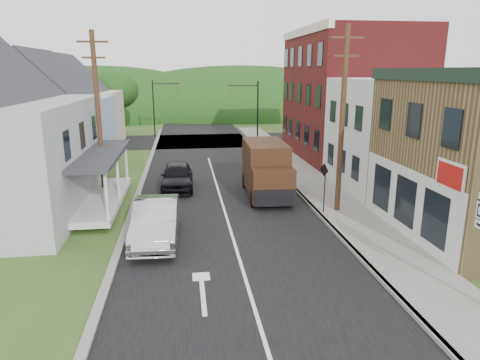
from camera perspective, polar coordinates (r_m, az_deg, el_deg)
name	(u,v)px	position (r m, az deg, el deg)	size (l,w,h in m)	color
ground	(235,245)	(17.70, -0.67, -8.71)	(120.00, 120.00, 0.00)	#2D4719
road	(216,183)	(27.14, -3.22, -0.44)	(9.00, 90.00, 0.02)	black
cross_road	(203,141)	(43.76, -4.96, 5.23)	(60.00, 9.00, 0.02)	black
sidewalk_right	(316,187)	(26.32, 10.04, -0.95)	(2.80, 55.00, 0.15)	slate
curb_right	(294,188)	(25.95, 7.20, -1.07)	(0.20, 55.00, 0.15)	slate
curb_left	(138,194)	(25.27, -13.44, -1.81)	(0.30, 55.00, 0.12)	slate
storefront_white	(409,135)	(27.37, 21.56, 5.64)	(8.00, 7.00, 6.50)	silver
storefront_red	(350,96)	(35.76, 14.43, 10.85)	(8.00, 12.00, 10.00)	maroon
house_blue	(59,116)	(34.53, -22.97, 7.88)	(7.14, 8.16, 7.28)	#9CB5D5
house_cream	(80,106)	(43.35, -20.57, 9.21)	(7.14, 8.16, 7.28)	beige
utility_pole_right	(342,120)	(21.18, 13.46, 7.81)	(1.60, 0.26, 9.00)	#472D19
utility_pole_left	(98,114)	(24.69, -18.38, 8.36)	(1.60, 0.26, 9.00)	#472D19
traffic_signal_right	(250,106)	(40.28, 1.39, 9.87)	(2.87, 0.20, 6.00)	black
traffic_signal_left	(160,101)	(46.83, -10.62, 10.27)	(2.87, 0.20, 6.00)	black
tree_left_d	(116,90)	(48.72, -16.23, 11.43)	(4.80, 4.80, 6.94)	#382616
forested_ridge	(195,114)	(71.53, -6.06, 8.77)	(90.00, 30.00, 16.00)	#1A3610
silver_sedan	(156,221)	(18.25, -11.11, -5.41)	(1.79, 5.14, 1.69)	#B4B5B9
dark_sedan	(177,176)	(25.93, -8.37, 0.50)	(1.84, 4.58, 1.56)	black
delivery_van	(266,170)	(24.02, 3.54, 1.36)	(2.40, 5.49, 3.03)	black
warning_sign	(324,181)	(21.15, 11.20, -0.13)	(0.21, 0.66, 2.49)	black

